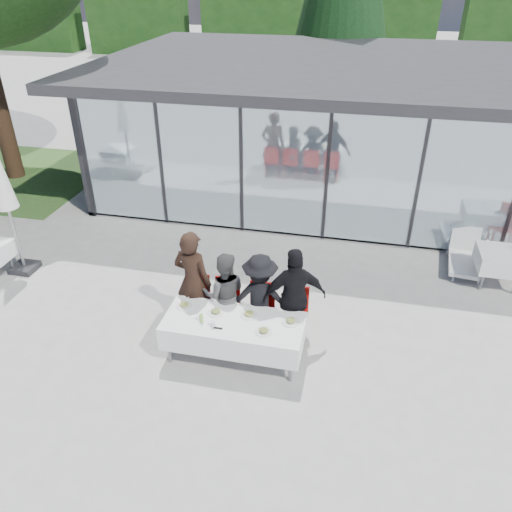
% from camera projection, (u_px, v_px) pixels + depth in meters
% --- Properties ---
extents(ground, '(90.00, 90.00, 0.00)m').
position_uv_depth(ground, '(238.00, 344.00, 8.63)').
color(ground, '#A3A09A').
rests_on(ground, ground).
extents(pavilion, '(14.80, 8.80, 3.44)m').
position_uv_depth(pavilion, '(377.00, 106.00, 13.99)').
color(pavilion, gray).
rests_on(pavilion, ground).
extents(treeline, '(62.50, 2.00, 4.40)m').
position_uv_depth(treeline, '(316.00, 23.00, 31.30)').
color(treeline, black).
rests_on(treeline, ground).
extents(dining_table, '(2.26, 0.96, 0.75)m').
position_uv_depth(dining_table, '(234.00, 331.00, 8.08)').
color(dining_table, white).
rests_on(dining_table, ground).
extents(diner_a, '(0.84, 0.84, 1.93)m').
position_uv_depth(diner_a, '(193.00, 281.00, 8.56)').
color(diner_a, black).
rests_on(diner_a, ground).
extents(diner_chair_a, '(0.44, 0.44, 0.97)m').
position_uv_depth(diner_chair_a, '(197.00, 298.00, 8.87)').
color(diner_chair_a, '#B3110B').
rests_on(diner_chair_a, ground).
extents(diner_b, '(0.92, 0.92, 1.57)m').
position_uv_depth(diner_b, '(224.00, 294.00, 8.55)').
color(diner_b, '#4C4C4C').
rests_on(diner_b, ground).
extents(diner_chair_b, '(0.44, 0.44, 0.97)m').
position_uv_depth(diner_chair_b, '(227.00, 302.00, 8.77)').
color(diner_chair_b, '#B3110B').
rests_on(diner_chair_b, ground).
extents(diner_c, '(1.18, 1.18, 1.61)m').
position_uv_depth(diner_c, '(260.00, 298.00, 8.42)').
color(diner_c, black).
rests_on(diner_c, ground).
extents(diner_chair_c, '(0.44, 0.44, 0.97)m').
position_uv_depth(diner_chair_c, '(261.00, 306.00, 8.66)').
color(diner_chair_c, '#B3110B').
rests_on(diner_chair_c, ground).
extents(diner_d, '(1.35, 1.35, 1.81)m').
position_uv_depth(diner_d, '(295.00, 297.00, 8.26)').
color(diner_d, black).
rests_on(diner_d, ground).
extents(diner_chair_d, '(0.44, 0.44, 0.97)m').
position_uv_depth(diner_chair_d, '(295.00, 311.00, 8.55)').
color(diner_chair_d, '#B3110B').
rests_on(diner_chair_d, ground).
extents(plate_a, '(0.28, 0.28, 0.07)m').
position_uv_depth(plate_a, '(184.00, 305.00, 8.29)').
color(plate_a, silver).
rests_on(plate_a, dining_table).
extents(plate_b, '(0.28, 0.28, 0.07)m').
position_uv_depth(plate_b, '(216.00, 312.00, 8.13)').
color(plate_b, silver).
rests_on(plate_b, dining_table).
extents(plate_c, '(0.28, 0.28, 0.07)m').
position_uv_depth(plate_c, '(249.00, 314.00, 8.08)').
color(plate_c, silver).
rests_on(plate_c, dining_table).
extents(plate_d, '(0.28, 0.28, 0.07)m').
position_uv_depth(plate_d, '(291.00, 321.00, 7.92)').
color(plate_d, silver).
rests_on(plate_d, dining_table).
extents(plate_extra, '(0.28, 0.28, 0.07)m').
position_uv_depth(plate_extra, '(264.00, 331.00, 7.72)').
color(plate_extra, silver).
rests_on(plate_extra, dining_table).
extents(juice_bottle, '(0.06, 0.06, 0.15)m').
position_uv_depth(juice_bottle, '(201.00, 318.00, 7.91)').
color(juice_bottle, '#84BC4E').
rests_on(juice_bottle, dining_table).
extents(drinking_glasses, '(0.07, 0.07, 0.10)m').
position_uv_depth(drinking_glasses, '(213.00, 324.00, 7.82)').
color(drinking_glasses, silver).
rests_on(drinking_glasses, dining_table).
extents(folded_eyeglasses, '(0.14, 0.03, 0.01)m').
position_uv_depth(folded_eyeglasses, '(218.00, 328.00, 7.80)').
color(folded_eyeglasses, black).
rests_on(folded_eyeglasses, dining_table).
extents(spare_table_right, '(0.86, 0.86, 0.74)m').
position_uv_depth(spare_table_right, '(500.00, 260.00, 9.94)').
color(spare_table_right, white).
rests_on(spare_table_right, ground).
extents(market_umbrella, '(0.50, 0.50, 3.00)m').
position_uv_depth(market_umbrella, '(1.00, 182.00, 9.63)').
color(market_umbrella, black).
rests_on(market_umbrella, ground).
extents(lounger, '(0.73, 1.39, 0.72)m').
position_uv_depth(lounger, '(464.00, 254.00, 10.71)').
color(lounger, white).
rests_on(lounger, ground).
extents(grass_patch, '(5.00, 5.00, 0.02)m').
position_uv_depth(grass_patch, '(17.00, 176.00, 15.21)').
color(grass_patch, '#385926').
rests_on(grass_patch, ground).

